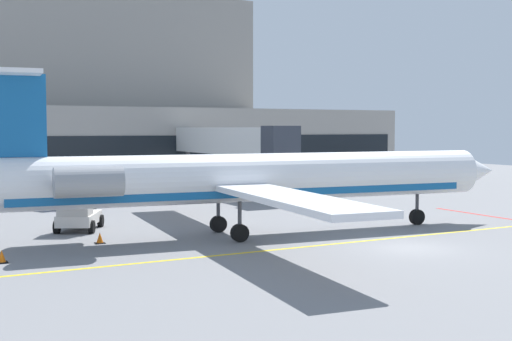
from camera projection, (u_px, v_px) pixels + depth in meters
name	position (u px, v px, depth m)	size (l,w,h in m)	color
ground	(409.00, 249.00, 31.54)	(120.00, 120.00, 0.11)	slate
terminal_building	(134.00, 109.00, 75.32)	(58.08, 16.96, 20.55)	gray
jet_bridge_west	(230.00, 142.00, 58.52)	(2.40, 21.28, 5.84)	silver
regional_jet	(244.00, 179.00, 34.88)	(32.51, 26.61, 8.27)	white
baggage_tug	(67.00, 195.00, 46.59)	(2.99, 4.42, 2.26)	#1E4CB2
belt_loader	(78.00, 212.00, 36.64)	(3.28, 3.87, 2.31)	silver
safety_cone_alpha	(2.00, 257.00, 28.06)	(0.47, 0.47, 0.55)	orange
safety_cone_bravo	(100.00, 238.00, 32.78)	(0.47, 0.47, 0.55)	orange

